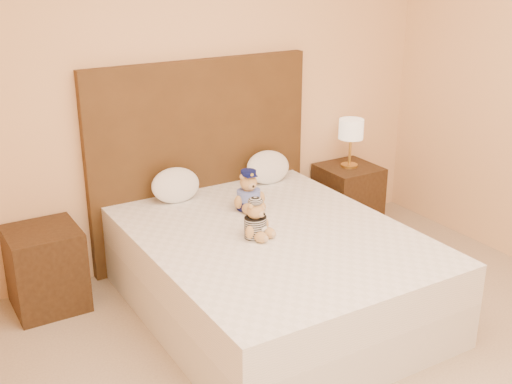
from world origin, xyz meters
TOP-DOWN VIEW (x-y plane):
  - room_walls at (0.00, 0.46)m, footprint 4.04×4.52m
  - bed at (0.00, 1.20)m, footprint 1.60×2.00m
  - headboard at (0.00, 2.21)m, footprint 1.75×0.08m
  - nightstand_left at (-1.25, 2.00)m, footprint 0.45×0.45m
  - nightstand_right at (1.25, 2.00)m, footprint 0.45×0.45m
  - lamp at (1.25, 2.00)m, footprint 0.20×0.20m
  - teddy_police at (0.07, 1.63)m, footprint 0.25×0.24m
  - teddy_prisoner at (-0.13, 1.20)m, footprint 0.28×0.28m
  - pillow_left at (-0.29, 2.03)m, footprint 0.36×0.23m
  - pillow_right at (0.48, 2.03)m, footprint 0.37×0.24m

SIDE VIEW (x-z plane):
  - nightstand_left at x=-1.25m, z-range 0.00..0.55m
  - nightstand_right at x=1.25m, z-range 0.00..0.55m
  - bed at x=0.00m, z-range 0.00..0.55m
  - teddy_prisoner at x=-0.13m, z-range 0.55..0.80m
  - pillow_left at x=-0.29m, z-range 0.55..0.81m
  - pillow_right at x=0.48m, z-range 0.55..0.81m
  - teddy_police at x=0.07m, z-range 0.55..0.83m
  - headboard at x=0.00m, z-range 0.00..1.50m
  - lamp at x=1.25m, z-range 0.65..1.05m
  - room_walls at x=0.00m, z-range 0.45..3.17m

